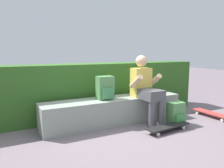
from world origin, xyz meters
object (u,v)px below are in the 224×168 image
Objects in this scene: person_skater at (146,87)px; backpack_on_ground at (176,114)px; skateboard_beside_bench at (212,113)px; skateboard_near_person at (168,127)px; bench_main at (114,110)px; backpack_on_bench at (105,88)px.

person_skater reaches higher than backpack_on_ground.
skateboard_near_person is at bearing -171.18° from skateboard_beside_bench.
bench_main is 2.14× the size of person_skater.
backpack_on_bench reaches higher than skateboard_near_person.
skateboard_beside_bench is 2.01× the size of backpack_on_bench.
backpack_on_bench is at bearing 164.26° from skateboard_beside_bench.
skateboard_beside_bench is 2.01× the size of backpack_on_ground.
skateboard_beside_bench is at bearing 8.82° from skateboard_near_person.
skateboard_beside_bench is (1.28, 0.20, 0.00)m from skateboard_near_person.
bench_main is 0.98m from skateboard_near_person.
skateboard_beside_bench is at bearing 1.41° from backpack_on_ground.
skateboard_near_person is (0.57, -0.78, -0.15)m from bench_main.
skateboard_near_person is at bearing -152.12° from backpack_on_ground.
skateboard_near_person is at bearing -85.05° from person_skater.
backpack_on_bench is 1.00× the size of backpack_on_ground.
bench_main is 6.42× the size of backpack_on_ground.
bench_main is 0.71m from person_skater.
backpack_on_ground is (-0.95, -0.02, 0.12)m from skateboard_beside_bench.
backpack_on_bench is (-0.17, -0.01, 0.42)m from bench_main.
skateboard_near_person is 1.29m from skateboard_beside_bench.
person_skater is 1.49× the size of skateboard_beside_bench.
person_skater is at bearing -22.94° from bench_main.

